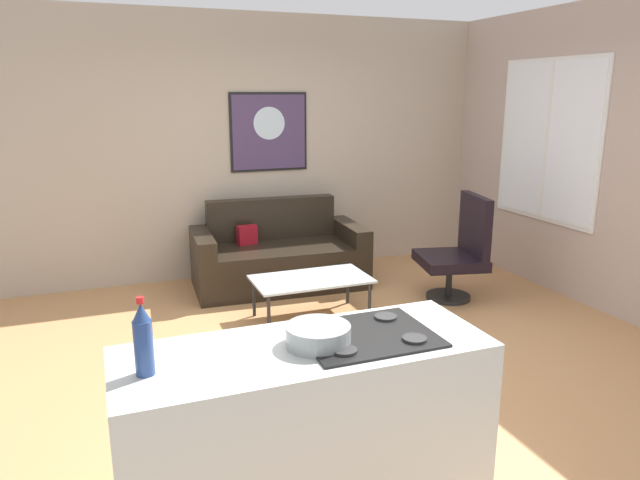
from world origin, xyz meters
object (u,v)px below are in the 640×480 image
Objects in this scene: mixing_bowl at (318,336)px; wall_painting at (269,132)px; armchair at (459,251)px; coffee_table at (311,281)px; couch at (278,258)px; soda_bottle at (143,340)px.

mixing_bowl is 4.13m from wall_painting.
mixing_bowl is (-2.38, -2.40, 0.45)m from armchair.
armchair reaches higher than mixing_bowl.
armchair is at bearing 45.15° from mixing_bowl.
coffee_table is 3.56× the size of mixing_bowl.
couch is 1.74× the size of armchair.
couch reaches higher than coffee_table.
coffee_table is at bearing 70.60° from mixing_bowl.
armchair is at bearing -34.22° from couch.
couch is 3.60m from mixing_bowl.
couch is 6.20× the size of mixing_bowl.
armchair is 3.41m from mixing_bowl.
wall_painting reaches higher than armchair.
armchair is (1.53, -1.04, 0.19)m from couch.
couch is at bearing 65.20° from soda_bottle.
couch is 1.74× the size of coffee_table.
armchair is at bearing -0.60° from coffee_table.
couch is 1.38m from wall_painting.
couch is 1.85m from armchair.
soda_bottle reaches higher than armchair.
coffee_table is 2.62m from mixing_bowl.
couch is at bearing 75.97° from mixing_bowl.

